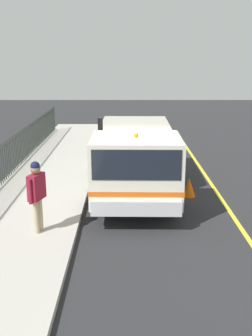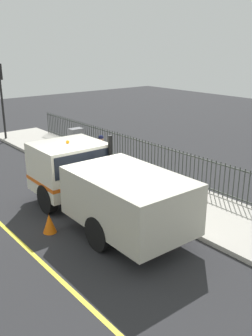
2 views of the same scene
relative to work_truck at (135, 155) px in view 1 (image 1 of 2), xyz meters
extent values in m
plane|color=#2B2B2D|center=(0.02, 0.40, -1.24)|extent=(56.00, 56.00, 0.00)
cube|color=#B7B2A8|center=(2.89, 0.40, -1.17)|extent=(2.90, 25.45, 0.14)
cube|color=yellow|center=(-2.55, 0.40, -1.24)|extent=(0.12, 22.91, 0.01)
cube|color=silver|center=(0.02, 1.70, 0.06)|extent=(2.29, 1.97, 1.64)
cube|color=black|center=(0.02, 1.70, 0.42)|extent=(2.11, 2.01, 0.72)
cube|color=beige|center=(-0.03, -1.57, -0.05)|extent=(2.31, 3.66, 1.43)
cube|color=silver|center=(0.04, 2.74, -0.61)|extent=(2.15, 0.23, 0.36)
cube|color=#DB5914|center=(0.02, 1.70, -0.30)|extent=(2.31, 1.99, 0.12)
cylinder|color=black|center=(-0.99, 1.42, -0.76)|extent=(0.31, 0.96, 0.96)
cylinder|color=black|center=(1.03, 1.39, -0.76)|extent=(0.31, 0.96, 0.96)
cylinder|color=black|center=(-1.03, -1.55, -0.76)|extent=(0.31, 0.96, 0.96)
cylinder|color=black|center=(0.98, -1.58, -0.76)|extent=(0.31, 0.96, 0.96)
sphere|color=orange|center=(0.02, 1.70, 0.92)|extent=(0.12, 0.12, 0.12)
cylinder|color=black|center=(0.99, 0.61, 0.22)|extent=(0.14, 0.14, 1.96)
cube|color=maroon|center=(2.30, 2.99, 0.00)|extent=(0.35, 0.52, 0.59)
sphere|color=#997051|center=(2.30, 2.99, 0.40)|extent=(0.22, 0.22, 0.22)
sphere|color=#14193F|center=(2.30, 2.99, 0.48)|extent=(0.21, 0.21, 0.21)
cylinder|color=tan|center=(2.32, 3.07, -0.70)|extent=(0.12, 0.12, 0.80)
cylinder|color=tan|center=(2.27, 2.91, -0.70)|extent=(0.12, 0.12, 0.80)
cylinder|color=maroon|center=(2.38, 3.24, -0.03)|extent=(0.09, 0.09, 0.56)
cylinder|color=maroon|center=(2.21, 2.73, -0.03)|extent=(0.09, 0.09, 0.56)
cylinder|color=#2D332D|center=(4.22, -10.42, -0.46)|extent=(0.04, 0.04, 1.27)
cylinder|color=#2D332D|center=(4.22, -10.22, -0.46)|extent=(0.04, 0.04, 1.27)
cylinder|color=#2D332D|center=(4.22, -10.03, -0.46)|extent=(0.04, 0.04, 1.27)
cylinder|color=#2D332D|center=(4.22, -9.83, -0.46)|extent=(0.04, 0.04, 1.27)
cylinder|color=#2D332D|center=(4.22, -9.64, -0.46)|extent=(0.04, 0.04, 1.27)
cylinder|color=#2D332D|center=(4.22, -9.44, -0.46)|extent=(0.04, 0.04, 1.27)
cylinder|color=#2D332D|center=(4.22, -9.25, -0.46)|extent=(0.04, 0.04, 1.27)
cylinder|color=#2D332D|center=(4.22, -9.05, -0.46)|extent=(0.04, 0.04, 1.27)
cylinder|color=#2D332D|center=(4.22, -8.86, -0.46)|extent=(0.04, 0.04, 1.27)
cylinder|color=#2D332D|center=(4.22, -8.66, -0.46)|extent=(0.04, 0.04, 1.27)
cylinder|color=#2D332D|center=(4.22, -8.47, -0.46)|extent=(0.04, 0.04, 1.27)
cylinder|color=#2D332D|center=(4.22, -8.27, -0.46)|extent=(0.04, 0.04, 1.27)
cylinder|color=#2D332D|center=(4.22, -8.08, -0.46)|extent=(0.04, 0.04, 1.27)
cylinder|color=#2D332D|center=(4.22, -7.88, -0.46)|extent=(0.04, 0.04, 1.27)
cylinder|color=#2D332D|center=(4.22, -7.69, -0.46)|extent=(0.04, 0.04, 1.27)
cylinder|color=#2D332D|center=(4.22, -7.49, -0.46)|extent=(0.04, 0.04, 1.27)
cylinder|color=#2D332D|center=(4.22, -7.30, -0.46)|extent=(0.04, 0.04, 1.27)
cylinder|color=#2D332D|center=(4.22, -7.10, -0.46)|extent=(0.04, 0.04, 1.27)
cylinder|color=#2D332D|center=(4.22, -6.91, -0.46)|extent=(0.04, 0.04, 1.27)
cylinder|color=#2D332D|center=(4.22, -6.71, -0.46)|extent=(0.04, 0.04, 1.27)
cylinder|color=#2D332D|center=(4.22, -6.52, -0.46)|extent=(0.04, 0.04, 1.27)
cylinder|color=#2D332D|center=(4.22, -6.32, -0.46)|extent=(0.04, 0.04, 1.27)
cylinder|color=#2D332D|center=(4.22, -6.13, -0.46)|extent=(0.04, 0.04, 1.27)
cylinder|color=#2D332D|center=(4.22, -5.93, -0.46)|extent=(0.04, 0.04, 1.27)
cylinder|color=#2D332D|center=(4.22, -5.74, -0.46)|extent=(0.04, 0.04, 1.27)
cylinder|color=#2D332D|center=(4.22, -5.54, -0.46)|extent=(0.04, 0.04, 1.27)
cylinder|color=#2D332D|center=(4.22, -5.35, -0.46)|extent=(0.04, 0.04, 1.27)
cylinder|color=#2D332D|center=(4.22, -5.15, -0.46)|extent=(0.04, 0.04, 1.27)
cylinder|color=#2D332D|center=(4.22, -4.96, -0.46)|extent=(0.04, 0.04, 1.27)
cylinder|color=#2D332D|center=(4.22, -4.76, -0.46)|extent=(0.04, 0.04, 1.27)
cylinder|color=#2D332D|center=(4.22, -4.57, -0.46)|extent=(0.04, 0.04, 1.27)
cylinder|color=#2D332D|center=(4.22, -4.37, -0.46)|extent=(0.04, 0.04, 1.27)
cylinder|color=#2D332D|center=(4.22, -4.18, -0.46)|extent=(0.04, 0.04, 1.27)
cylinder|color=#2D332D|center=(4.22, -3.98, -0.46)|extent=(0.04, 0.04, 1.27)
cylinder|color=#2D332D|center=(4.22, -3.79, -0.46)|extent=(0.04, 0.04, 1.27)
cylinder|color=#2D332D|center=(4.22, -3.59, -0.46)|extent=(0.04, 0.04, 1.27)
cylinder|color=#2D332D|center=(4.22, -3.40, -0.46)|extent=(0.04, 0.04, 1.27)
cylinder|color=#2D332D|center=(4.22, -3.21, -0.46)|extent=(0.04, 0.04, 1.27)
cylinder|color=#2D332D|center=(4.22, -3.01, -0.46)|extent=(0.04, 0.04, 1.27)
cylinder|color=#2D332D|center=(4.22, -2.82, -0.46)|extent=(0.04, 0.04, 1.27)
cylinder|color=#2D332D|center=(4.22, -2.62, -0.46)|extent=(0.04, 0.04, 1.27)
cylinder|color=#2D332D|center=(4.22, -2.43, -0.46)|extent=(0.04, 0.04, 1.27)
cylinder|color=#2D332D|center=(4.22, -2.23, -0.46)|extent=(0.04, 0.04, 1.27)
cylinder|color=#2D332D|center=(4.22, -2.04, -0.46)|extent=(0.04, 0.04, 1.27)
cylinder|color=#2D332D|center=(4.22, -1.84, -0.46)|extent=(0.04, 0.04, 1.27)
cylinder|color=#2D332D|center=(4.22, -1.65, -0.46)|extent=(0.04, 0.04, 1.27)
cylinder|color=#2D332D|center=(4.22, -1.45, -0.46)|extent=(0.04, 0.04, 1.27)
cylinder|color=#2D332D|center=(4.22, -1.26, -0.46)|extent=(0.04, 0.04, 1.27)
cylinder|color=#2D332D|center=(4.22, -1.06, -0.46)|extent=(0.04, 0.04, 1.27)
cylinder|color=#2D332D|center=(4.22, -0.87, -0.46)|extent=(0.04, 0.04, 1.27)
cylinder|color=#2D332D|center=(4.22, -0.67, -0.46)|extent=(0.04, 0.04, 1.27)
cylinder|color=#2D332D|center=(4.22, -0.48, -0.46)|extent=(0.04, 0.04, 1.27)
cone|color=orange|center=(-1.61, 0.14, -0.95)|extent=(0.40, 0.40, 0.57)
camera|label=1|loc=(0.29, 11.51, 2.82)|focal=42.65mm
camera|label=2|loc=(-6.04, -8.85, 4.02)|focal=39.65mm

